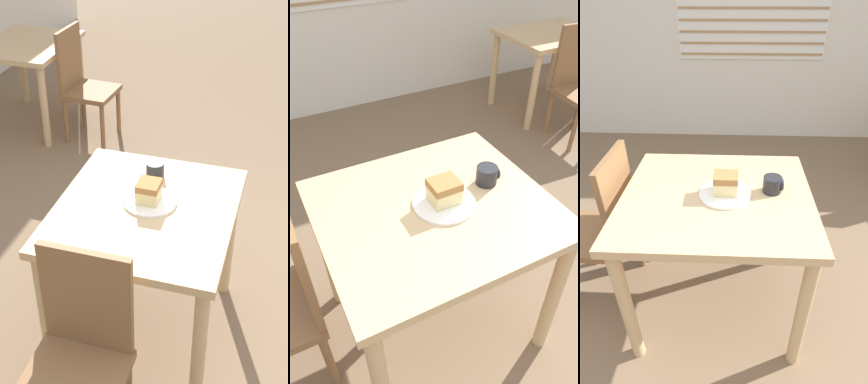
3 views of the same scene
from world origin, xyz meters
The scene contains 8 objects.
ground_plane centered at (0.00, 0.00, 0.00)m, with size 14.00×14.00×0.00m, color #7A6047.
dining_table_near centered at (-0.09, 0.51, 0.64)m, with size 0.88×0.79×0.77m.
dining_table_far centered at (1.93, 2.12, 0.59)m, with size 0.85×0.68×0.72m.
chair_near_window centered at (-0.71, 0.59, 0.48)m, with size 0.39×0.39×0.91m.
chair_far_corner centered at (1.81, 1.60, 0.48)m, with size 0.41×0.41×0.91m.
plate centered at (-0.05, 0.50, 0.77)m, with size 0.24×0.24×0.01m.
cake_slice centered at (-0.05, 0.51, 0.82)m, with size 0.11×0.10×0.09m.
coffee_mug centered at (0.17, 0.54, 0.80)m, with size 0.09×0.09×0.08m.
Camera 1 is at (-1.94, -0.04, 2.14)m, focal length 50.00 mm.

